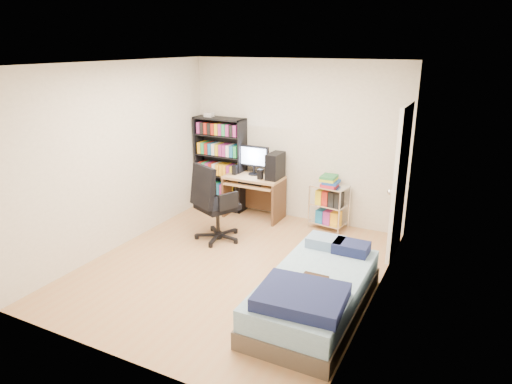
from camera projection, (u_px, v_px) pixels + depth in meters
The scene contains 7 objects.
room at pixel (232, 172), 5.41m from camera, with size 3.58×4.08×2.58m.
media_shelf at pixel (220, 163), 7.66m from camera, with size 0.87×0.29×1.62m.
computer_desk at pixel (260, 180), 7.28m from camera, with size 0.92×0.53×1.16m.
office_chair at pixel (215, 216), 6.51m from camera, with size 0.89×0.89×1.13m.
wire_cart at pixel (330, 194), 6.86m from camera, with size 0.57×0.45×0.84m.
bed at pixel (314, 293), 4.74m from camera, with size 0.94×1.89×0.54m.
door at pixel (400, 182), 5.89m from camera, with size 0.12×0.80×2.00m.
Camera 1 is at (2.60, -4.53, 2.71)m, focal length 32.00 mm.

